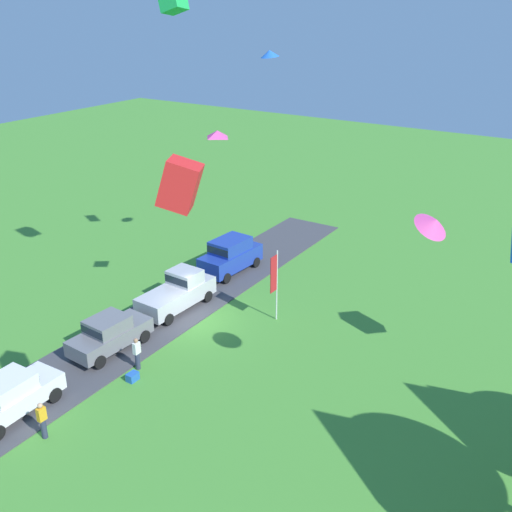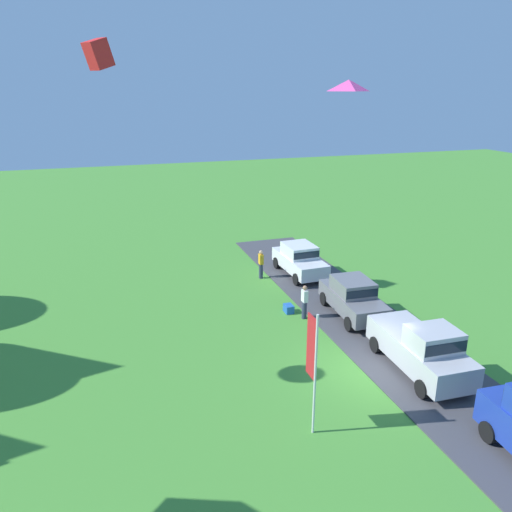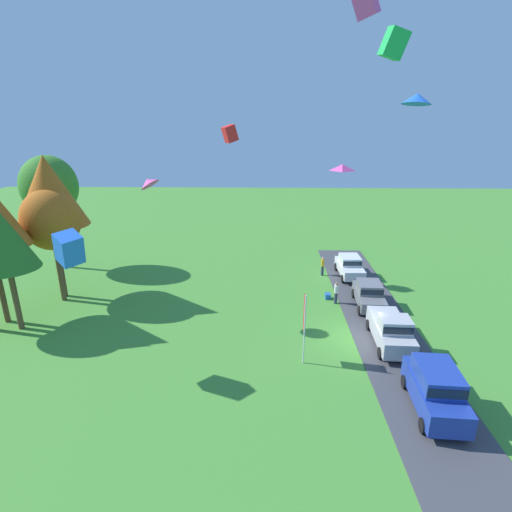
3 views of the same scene
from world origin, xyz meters
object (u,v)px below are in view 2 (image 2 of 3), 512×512
car_pickup_by_flagpole (422,348)px  person_watching_sky (261,264)px  person_on_lawn (305,302)px  car_sedan_mid_row (300,259)px  flag_banner (313,356)px  car_sedan_near_entrance (353,296)px  kite_diamond_over_trees (349,85)px  cooler_box (289,309)px  kite_box_topmost (98,54)px

car_pickup_by_flagpole → person_watching_sky: size_ratio=2.97×
person_on_lawn → person_watching_sky: 5.80m
person_on_lawn → person_watching_sky: bearing=2.3°
car_sedan_mid_row → flag_banner: 14.31m
person_on_lawn → person_watching_sky: (5.80, 0.24, 0.00)m
car_pickup_by_flagpole → car_sedan_near_entrance: bearing=-0.0°
kite_diamond_over_trees → car_sedan_mid_row: bearing=-16.7°
car_sedan_near_entrance → flag_banner: size_ratio=1.07×
person_watching_sky → cooler_box: size_ratio=3.05×
car_pickup_by_flagpole → car_sedan_near_entrance: size_ratio=1.13×
person_watching_sky → kite_box_topmost: (0.09, 8.04, 11.26)m
car_sedan_mid_row → person_watching_sky: size_ratio=2.60×
car_sedan_near_entrance → person_watching_sky: size_ratio=2.63×
car_pickup_by_flagpole → kite_diamond_over_trees: size_ratio=4.98×
car_sedan_near_entrance → kite_diamond_over_trees: (-4.92, 3.52, 9.67)m
car_sedan_near_entrance → person_on_lawn: bearing=78.3°
person_on_lawn → kite_box_topmost: size_ratio=1.36×
person_watching_sky → cooler_box: bearing=177.4°
person_on_lawn → kite_diamond_over_trees: 11.28m
kite_diamond_over_trees → kite_box_topmost: kite_box_topmost is taller
person_watching_sky → car_sedan_near_entrance: bearing=-157.7°
person_watching_sky → kite_diamond_over_trees: kite_diamond_over_trees is taller
person_on_lawn → cooler_box: (0.87, 0.46, -0.68)m
car_sedan_mid_row → car_pickup_by_flagpole: bearing=-178.8°
car_sedan_mid_row → cooler_box: (-4.68, 2.56, -0.84)m
cooler_box → kite_box_topmost: (5.02, 7.81, 11.94)m
car_sedan_mid_row → kite_diamond_over_trees: size_ratio=4.36×
car_sedan_mid_row → person_on_lawn: bearing=159.3°
car_sedan_mid_row → flag_banner: size_ratio=1.06×
car_sedan_near_entrance → car_sedan_mid_row: (6.03, 0.24, 0.00)m
car_sedan_mid_row → person_watching_sky: (0.25, 2.34, -0.16)m
car_pickup_by_flagpole → cooler_box: size_ratio=9.07×
person_watching_sky → cooler_box: person_watching_sky is taller
flag_banner → kite_diamond_over_trees: (2.27, -1.95, 8.04)m
kite_diamond_over_trees → kite_box_topmost: size_ratio=0.81×
car_sedan_near_entrance → car_pickup_by_flagpole: bearing=180.0°
car_sedan_mid_row → kite_diamond_over_trees: kite_diamond_over_trees is taller
car_sedan_mid_row → kite_diamond_over_trees: 14.97m
person_on_lawn → car_pickup_by_flagpole: bearing=-158.6°
kite_diamond_over_trees → person_on_lawn: bearing=-12.4°
car_sedan_near_entrance → cooler_box: bearing=64.2°
car_sedan_near_entrance → kite_box_topmost: size_ratio=3.59×
person_watching_sky → flag_banner: flag_banner is taller
car_sedan_near_entrance → person_on_lawn: size_ratio=2.63×
cooler_box → kite_diamond_over_trees: size_ratio=0.55×
person_watching_sky → car_sedan_mid_row: bearing=-96.1°
person_on_lawn → person_watching_sky: size_ratio=1.00×
car_sedan_mid_row → person_watching_sky: car_sedan_mid_row is taller
car_pickup_by_flagpole → cooler_box: bearing=22.2°
car_sedan_mid_row → kite_box_topmost: kite_box_topmost is taller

